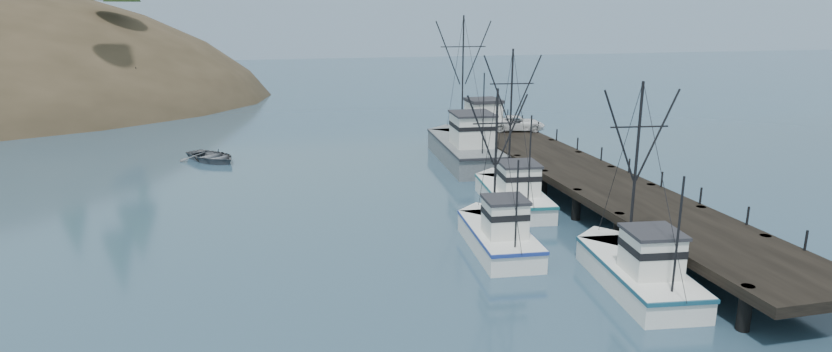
{
  "coord_description": "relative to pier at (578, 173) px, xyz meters",
  "views": [
    {
      "loc": [
        -7.61,
        -24.75,
        13.07
      ],
      "look_at": [
        1.85,
        14.75,
        2.5
      ],
      "focal_mm": 28.0,
      "sensor_mm": 36.0,
      "label": 1
    }
  ],
  "objects": [
    {
      "name": "pier",
      "position": [
        0.0,
        0.0,
        0.0
      ],
      "size": [
        6.0,
        44.0,
        2.0
      ],
      "color": "black",
      "rests_on": "ground"
    },
    {
      "name": "work_vessel",
      "position": [
        -4.45,
        12.24,
        -0.46
      ],
      "size": [
        5.34,
        15.27,
        12.8
      ],
      "color": "slate",
      "rests_on": "ground"
    },
    {
      "name": "trawler_near",
      "position": [
        -4.52,
        -14.91,
        -0.87
      ],
      "size": [
        4.14,
        9.86,
        10.14
      ],
      "color": "white",
      "rests_on": "ground"
    },
    {
      "name": "ground",
      "position": [
        -14.0,
        -16.0,
        -1.69
      ],
      "size": [
        400.0,
        400.0,
        0.0
      ],
      "primitive_type": "plane",
      "color": "#28445A",
      "rests_on": "ground"
    },
    {
      "name": "pier_shed",
      "position": [
        -1.35,
        16.61,
        1.73
      ],
      "size": [
        3.0,
        3.2,
        2.8
      ],
      "color": "silver",
      "rests_on": "pier"
    },
    {
      "name": "motorboat",
      "position": [
        -26.15,
        17.33,
        -1.69
      ],
      "size": [
        6.68,
        6.96,
        1.17
      ],
      "primitive_type": "imported",
      "rotation": [
        0.0,
        0.0,
        0.66
      ],
      "color": "#585B62",
      "rests_on": "ground"
    },
    {
      "name": "distant_ridge",
      "position": [
        -4.0,
        154.0,
        -1.69
      ],
      "size": [
        360.0,
        40.0,
        26.0
      ],
      "primitive_type": "cube",
      "color": "#9EB2C6",
      "rests_on": "ground"
    },
    {
      "name": "trawler_far",
      "position": [
        -5.39,
        -1.04,
        -0.87
      ],
      "size": [
        4.31,
        10.51,
        10.81
      ],
      "color": "white",
      "rests_on": "ground"
    },
    {
      "name": "distant_ridge_far",
      "position": [
        -54.0,
        169.0,
        -1.69
      ],
      "size": [
        180.0,
        25.0,
        18.0
      ],
      "primitive_type": "cube",
      "color": "silver",
      "rests_on": "ground"
    },
    {
      "name": "pickup_truck",
      "position": [
        1.37,
        14.77,
        1.01
      ],
      "size": [
        5.39,
        3.32,
        1.39
      ],
      "primitive_type": "imported",
      "rotation": [
        0.0,
        0.0,
        1.36
      ],
      "color": "white",
      "rests_on": "pier"
    },
    {
      "name": "moored_sailboats",
      "position": [
        -46.61,
        42.07,
        -1.36
      ],
      "size": [
        21.42,
        19.67,
        6.35
      ],
      "color": "white",
      "rests_on": "ground"
    },
    {
      "name": "trawler_mid",
      "position": [
        -9.24,
        -8.62,
        -0.87
      ],
      "size": [
        3.56,
        8.99,
        9.21
      ],
      "color": "white",
      "rests_on": "ground"
    }
  ]
}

